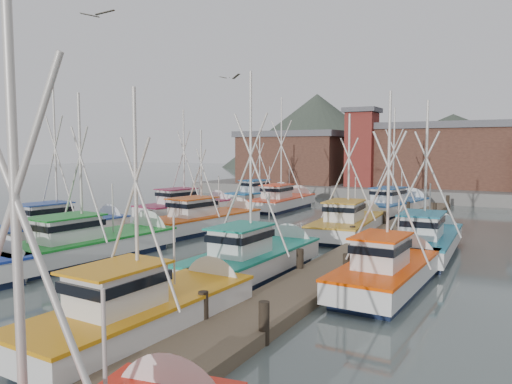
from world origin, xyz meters
The scene contains 22 objects.
ground centered at (0.00, 0.00, 0.00)m, with size 260.00×260.00×0.00m, color #4A5957.
dock_left centered at (-7.00, 4.04, 0.21)m, with size 2.30×46.00×1.50m.
dock_right centered at (7.00, 4.04, 0.21)m, with size 2.30×46.00×1.50m.
quay centered at (0.00, 37.00, 0.60)m, with size 44.00×16.00×1.20m, color slate.
shed_left centered at (-11.00, 35.00, 4.34)m, with size 12.72×8.48×6.20m.
shed_center centered at (6.00, 37.00, 4.69)m, with size 14.84×9.54×6.90m.
lookout_tower centered at (-2.00, 33.00, 5.55)m, with size 3.60×3.60×8.50m.
distant_hills centered at (-12.76, 122.59, 0.00)m, with size 175.00×140.00×42.00m.
boat_1 centered at (4.82, -9.76, 0.68)m, with size 3.09×8.36×7.64m.
boat_4 centered at (-4.25, -3.35, 0.68)m, with size 3.93×10.02×8.81m.
boat_5 centered at (4.19, -2.26, 0.68)m, with size 3.63×8.57×9.14m.
boat_6 centered at (-9.64, -0.41, 0.69)m, with size 3.91×8.96×9.71m.
boat_7 centered at (9.71, -1.80, 0.68)m, with size 3.24×8.02×8.02m.
boat_8 centered at (-4.11, 6.26, 0.68)m, with size 3.97×9.52×7.33m.
boat_9 centered at (4.60, 9.07, 0.68)m, with size 3.57×9.58×8.24m.
boat_10 centered at (-9.37, 11.47, 0.68)m, with size 4.23×9.30×9.11m.
boat_11 centered at (9.73, 5.46, 0.68)m, with size 3.49×9.10×8.47m.
boat_12 centered at (-4.71, 19.06, 0.69)m, with size 4.17×9.30×10.52m.
boat_13 centered at (4.73, 20.57, 0.68)m, with size 4.46×9.82×9.43m.
boat_14 centered at (-9.13, 23.53, 0.68)m, with size 4.07×9.12×8.03m.
gull_near centered at (-0.52, -6.49, 10.44)m, with size 1.53×0.66×0.24m.
gull_far centered at (0.35, 1.66, 9.02)m, with size 1.49×0.65×0.24m.
Camera 1 is at (14.15, -20.70, 5.35)m, focal length 35.00 mm.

